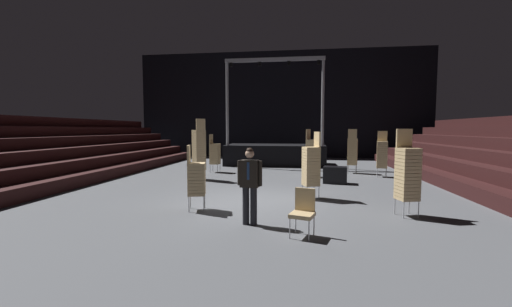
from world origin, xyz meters
TOP-DOWN VIEW (x-y plane):
  - ground_plane at (0.00, 0.00)m, footprint 22.00×30.00m
  - arena_end_wall at (0.00, 15.00)m, footprint 22.00×0.30m
  - bleacher_bank_left at (-8.75, 1.00)m, footprint 4.50×24.00m
  - stage_riser at (-0.00, 9.74)m, footprint 5.84×2.92m
  - man_with_tie at (0.34, -2.35)m, footprint 0.57×0.28m
  - chair_stack_front_left at (1.78, 0.54)m, footprint 0.56×0.56m
  - chair_stack_front_right at (4.03, -1.13)m, footprint 0.54×0.54m
  - chair_stack_mid_left at (3.98, 6.52)m, footprint 0.54×0.54m
  - chair_stack_mid_right at (-2.76, 3.61)m, footprint 0.62×0.62m
  - chair_stack_mid_centre at (5.08, 5.46)m, footprint 0.52×0.52m
  - chair_stack_rear_left at (-2.72, 5.95)m, footprint 0.48×0.48m
  - chair_stack_rear_right at (1.98, 5.04)m, footprint 0.58×0.58m
  - chair_stack_rear_centre at (-1.25, -1.28)m, footprint 0.53×0.53m
  - equipment_road_case at (2.83, 3.46)m, footprint 0.99×0.74m
  - loose_chair_near_man at (1.51, -2.94)m, footprint 0.55×0.55m

SIDE VIEW (x-z plane):
  - ground_plane at x=0.00m, z-range -0.10..0.00m
  - equipment_road_case at x=2.83m, z-range 0.00..0.66m
  - loose_chair_near_man at x=1.51m, z-range 0.06..1.01m
  - stage_riser at x=0.00m, z-range -2.34..3.74m
  - chair_stack_rear_centre at x=-1.25m, z-range 0.00..1.71m
  - chair_stack_rear_left at x=-2.72m, z-range 0.00..1.88m
  - man_with_tie at x=0.34m, z-range 0.11..1.83m
  - chair_stack_front_left at x=1.78m, z-range 0.00..2.05m
  - chair_stack_mid_centre at x=5.08m, z-range 0.00..2.05m
  - chair_stack_front_right at x=4.03m, z-range 0.00..2.14m
  - chair_stack_mid_left at x=3.98m, z-range 0.00..2.14m
  - chair_stack_rear_right at x=1.98m, z-range 0.00..2.14m
  - chair_stack_mid_right at x=-2.76m, z-range 0.00..2.56m
  - bleacher_bank_left at x=-8.75m, z-range 0.00..2.70m
  - arena_end_wall at x=0.00m, z-range 0.00..8.00m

